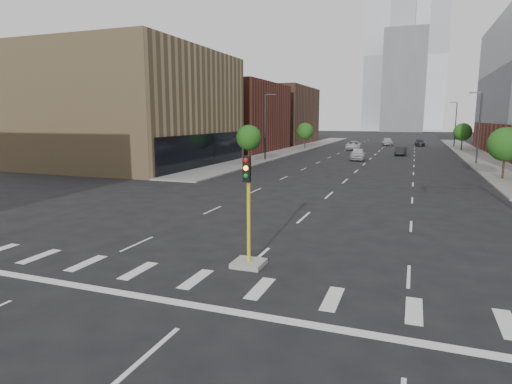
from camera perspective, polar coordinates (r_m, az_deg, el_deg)
The scene contains 21 objects.
sidewalk_left_far at distance 83.05m, azimuth 5.68°, elevation 5.78°, with size 5.00×92.00×0.15m, color gray.
sidewalk_right_far at distance 80.88m, azimuth 26.77°, elevation 4.68°, with size 5.00×92.00×0.15m, color gray.
building_left_mid at distance 57.00m, azimuth -15.89°, elevation 10.62°, with size 20.00×24.00×14.00m, color tan.
building_left_far_a at distance 79.53m, azimuth -4.63°, elevation 9.89°, with size 20.00×22.00×12.00m, color brown.
building_left_far_b at distance 103.70m, azimuth 1.51°, elevation 10.16°, with size 20.00×24.00×13.00m, color brown.
tower_left at distance 228.47m, azimuth 17.37°, elevation 16.69°, with size 22.00×22.00×70.00m, color #B2B7BC.
tower_right at distance 268.39m, azimuth 21.91°, elevation 16.41°, with size 20.00×20.00×80.00m, color #B2B7BC.
tower_mid at distance 206.89m, azimuth 19.15°, elevation 13.74°, with size 18.00×18.00×44.00m, color slate.
median_traffic_signal at distance 16.95m, azimuth -1.02°, elevation -6.75°, with size 1.20×1.20×4.40m.
streetlight_right_a at distance 61.63m, azimuth 27.55°, elevation 7.95°, with size 1.60×0.22×9.07m.
streetlight_right_b at distance 96.46m, azimuth 25.02°, elevation 8.40°, with size 1.60×0.22×9.07m.
streetlight_left at distance 59.40m, azimuth 1.31°, elevation 9.02°, with size 1.60×0.22×9.07m.
tree_left_near at distance 54.96m, azimuth -0.99°, elevation 7.27°, with size 3.20×3.20×4.85m.
tree_left_far at distance 83.61m, azimuth 6.56°, elevation 8.06°, with size 3.20×3.20×4.85m.
tree_right_near at distance 46.93m, azimuth 30.33°, elevation 5.52°, with size 3.20×3.20×4.85m.
tree_right_far at distance 86.58m, azimuth 25.85°, elevation 7.22°, with size 3.20×3.20×4.85m.
car_near_left at distance 62.21m, azimuth 13.42°, elevation 4.95°, with size 2.01×4.99×1.70m, color silver.
car_mid_right at distance 71.94m, azimuth 18.74°, elevation 5.19°, with size 1.47×4.21×1.39m, color black.
car_far_left at distance 82.79m, azimuth 12.84°, elevation 6.07°, with size 2.65×5.75×1.60m, color silver.
car_deep_right at distance 97.92m, azimuth 20.99°, elevation 6.14°, with size 1.95×4.78×1.39m, color #222227.
car_distant at distance 98.11m, azimuth 17.11°, elevation 6.46°, with size 2.02×5.03×1.71m, color silver.
Camera 1 is at (5.91, -6.17, 5.79)m, focal length 30.00 mm.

